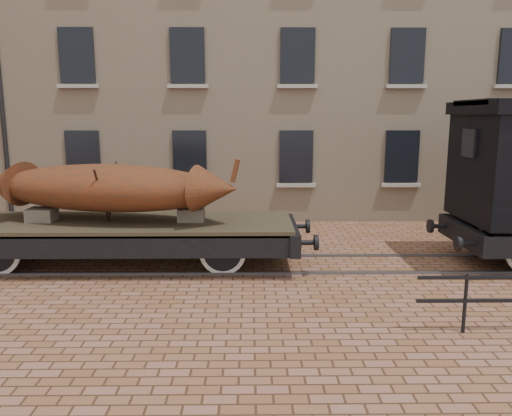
{
  "coord_description": "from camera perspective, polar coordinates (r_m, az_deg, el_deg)",
  "views": [
    {
      "loc": [
        -0.51,
        -11.49,
        3.53
      ],
      "look_at": [
        -0.37,
        0.5,
        1.3
      ],
      "focal_mm": 35.0,
      "sensor_mm": 36.0,
      "label": 1
    }
  ],
  "objects": [
    {
      "name": "ground",
      "position": [
        12.03,
        1.82,
        -6.53
      ],
      "size": [
        90.0,
        90.0,
        0.0
      ],
      "primitive_type": "plane",
      "color": "brown"
    },
    {
      "name": "warehouse_cream",
      "position": [
        22.04,
        9.04,
        19.48
      ],
      "size": [
        40.0,
        10.19,
        14.0
      ],
      "color": "beige",
      "rests_on": "ground"
    },
    {
      "name": "rail_track",
      "position": [
        12.02,
        1.82,
        -6.4
      ],
      "size": [
        30.0,
        1.52,
        0.06
      ],
      "color": "#59595E",
      "rests_on": "ground"
    },
    {
      "name": "flatcar_wagon",
      "position": [
        12.2,
        -15.54,
        -2.44
      ],
      "size": [
        9.26,
        2.51,
        1.4
      ],
      "color": "#403623",
      "rests_on": "ground"
    },
    {
      "name": "iron_boat",
      "position": [
        12.07,
        -16.64,
        2.26
      ],
      "size": [
        6.26,
        2.67,
        1.52
      ],
      "color": "maroon",
      "rests_on": "flatcar_wagon"
    }
  ]
}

